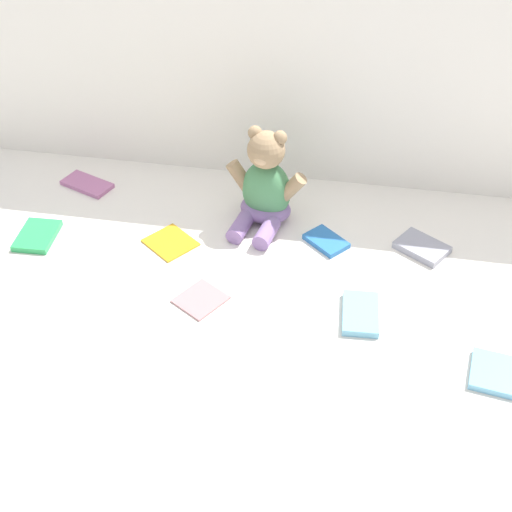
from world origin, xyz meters
TOP-DOWN VIEW (x-y plane):
  - ground_plane at (0.00, 0.00)m, footprint 3.20×3.20m
  - backdrop_drape at (0.00, 0.38)m, footprint 1.77×0.03m
  - teddy_bear at (-0.03, 0.17)m, footprint 0.21×0.20m
  - book_case_0 at (-0.13, -0.16)m, footprint 0.13×0.13m
  - book_case_1 at (0.50, -0.27)m, footprint 0.11×0.12m
  - book_case_2 at (-0.53, 0.23)m, footprint 0.15×0.11m
  - book_case_3 at (-0.24, 0.03)m, footprint 0.15×0.15m
  - book_case_4 at (0.23, -0.15)m, footprint 0.08×0.13m
  - book_case_5 at (-0.57, -0.01)m, footprint 0.09×0.12m
  - book_case_6 at (0.36, 0.11)m, footprint 0.14×0.13m
  - book_case_7 at (0.13, 0.09)m, footprint 0.12×0.12m

SIDE VIEW (x-z plane):
  - ground_plane at x=0.00m, z-range 0.00..0.00m
  - book_case_3 at x=-0.24m, z-range 0.00..0.01m
  - book_case_0 at x=-0.13m, z-range 0.00..0.01m
  - book_case_2 at x=-0.53m, z-range 0.00..0.01m
  - book_case_7 at x=0.13m, z-range 0.00..0.01m
  - book_case_1 at x=0.50m, z-range 0.00..0.01m
  - book_case_5 at x=-0.57m, z-range 0.00..0.02m
  - book_case_4 at x=0.23m, z-range 0.00..0.02m
  - book_case_6 at x=0.36m, z-range 0.00..0.02m
  - teddy_bear at x=-0.03m, z-range -0.03..0.22m
  - backdrop_drape at x=0.00m, z-range 0.00..0.59m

